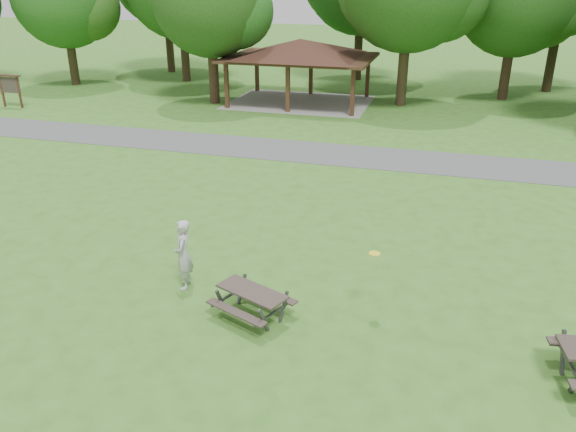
% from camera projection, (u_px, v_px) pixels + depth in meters
% --- Properties ---
extents(ground, '(160.00, 160.00, 0.00)m').
position_uv_depth(ground, '(194.00, 335.00, 12.33)').
color(ground, '#32671D').
rests_on(ground, ground).
extents(asphalt_path, '(120.00, 3.20, 0.02)m').
position_uv_depth(asphalt_path, '(329.00, 154.00, 24.67)').
color(asphalt_path, '#48484B').
rests_on(asphalt_path, ground).
extents(pavilion, '(8.60, 7.01, 3.76)m').
position_uv_depth(pavilion, '(300.00, 51.00, 33.29)').
color(pavilion, '#342013').
rests_on(pavilion, ground).
extents(notice_board, '(1.60, 0.30, 1.88)m').
position_uv_depth(notice_board, '(9.00, 85.00, 32.77)').
color(notice_board, '#3E2116').
rests_on(notice_board, ground).
extents(tree_row_b, '(7.14, 6.80, 9.28)m').
position_uv_depth(tree_row_b, '(65.00, 0.00, 37.90)').
color(tree_row_b, black).
rests_on(tree_row_b, ground).
extents(tree_row_d, '(6.93, 6.60, 9.27)m').
position_uv_depth(tree_row_d, '(211.00, 2.00, 32.17)').
color(tree_row_d, '#2F2015').
rests_on(tree_row_d, ground).
extents(tree_row_f, '(7.35, 7.00, 9.55)m').
position_uv_depth(tree_row_f, '(518.00, 0.00, 33.10)').
color(tree_row_f, '#311F16').
rests_on(tree_row_f, ground).
extents(picnic_table_middle, '(2.04, 1.86, 0.72)m').
position_uv_depth(picnic_table_middle, '(252.00, 297.00, 12.77)').
color(picnic_table_middle, '#312823').
rests_on(picnic_table_middle, ground).
extents(frisbee_in_flight, '(0.30, 0.30, 0.02)m').
position_uv_depth(frisbee_in_flight, '(375.00, 253.00, 12.46)').
color(frisbee_in_flight, yellow).
rests_on(frisbee_in_flight, ground).
extents(frisbee_thrower, '(0.62, 0.76, 1.82)m').
position_uv_depth(frisbee_thrower, '(183.00, 254.00, 13.87)').
color(frisbee_thrower, '#B0B0B3').
rests_on(frisbee_thrower, ground).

